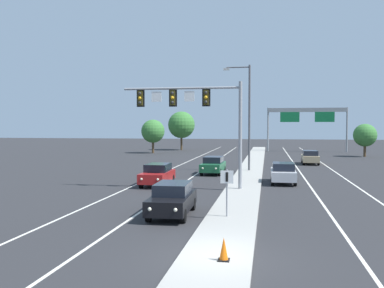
# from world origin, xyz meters

# --- Properties ---
(ground_plane) EXTENTS (260.00, 260.00, 0.00)m
(ground_plane) POSITION_xyz_m (0.00, 0.00, 0.00)
(ground_plane) COLOR #28282B
(median_island) EXTENTS (2.40, 110.00, 0.15)m
(median_island) POSITION_xyz_m (0.00, 18.00, 0.07)
(median_island) COLOR #9E9B93
(median_island) RESTS_ON ground
(lane_stripe_oncoming_center) EXTENTS (0.14, 100.00, 0.01)m
(lane_stripe_oncoming_center) POSITION_xyz_m (-4.70, 25.00, 0.00)
(lane_stripe_oncoming_center) COLOR silver
(lane_stripe_oncoming_center) RESTS_ON ground
(lane_stripe_receding_center) EXTENTS (0.14, 100.00, 0.01)m
(lane_stripe_receding_center) POSITION_xyz_m (4.70, 25.00, 0.00)
(lane_stripe_receding_center) COLOR silver
(lane_stripe_receding_center) RESTS_ON ground
(edge_stripe_left) EXTENTS (0.14, 100.00, 0.01)m
(edge_stripe_left) POSITION_xyz_m (-8.00, 25.00, 0.00)
(edge_stripe_left) COLOR silver
(edge_stripe_left) RESTS_ON ground
(edge_stripe_right) EXTENTS (0.14, 100.00, 0.01)m
(edge_stripe_right) POSITION_xyz_m (8.00, 25.00, 0.00)
(edge_stripe_right) COLOR silver
(edge_stripe_right) RESTS_ON ground
(overhead_signal_mast) EXTENTS (8.22, 0.44, 7.20)m
(overhead_signal_mast) POSITION_xyz_m (-3.08, 14.87, 5.52)
(overhead_signal_mast) COLOR gray
(overhead_signal_mast) RESTS_ON median_island
(median_sign_post) EXTENTS (0.60, 0.10, 2.20)m
(median_sign_post) POSITION_xyz_m (-0.21, 5.88, 1.59)
(median_sign_post) COLOR gray
(median_sign_post) RESTS_ON median_island
(street_lamp_median) EXTENTS (2.58, 0.28, 10.00)m
(street_lamp_median) POSITION_xyz_m (-0.31, 27.07, 5.79)
(street_lamp_median) COLOR #4C4C51
(street_lamp_median) RESTS_ON median_island
(car_oncoming_black) EXTENTS (1.92, 4.51, 1.58)m
(car_oncoming_black) POSITION_xyz_m (-2.93, 6.37, 0.82)
(car_oncoming_black) COLOR black
(car_oncoming_black) RESTS_ON ground
(car_oncoming_red) EXTENTS (1.86, 4.49, 1.58)m
(car_oncoming_red) POSITION_xyz_m (-6.34, 16.51, 0.82)
(car_oncoming_red) COLOR maroon
(car_oncoming_red) RESTS_ON ground
(car_oncoming_green) EXTENTS (1.92, 4.51, 1.58)m
(car_oncoming_green) POSITION_xyz_m (-3.23, 24.64, 0.82)
(car_oncoming_green) COLOR #195633
(car_oncoming_green) RESTS_ON ground
(car_receding_silver) EXTENTS (1.82, 4.47, 1.58)m
(car_receding_silver) POSITION_xyz_m (2.82, 19.26, 0.82)
(car_receding_silver) COLOR #B7B7BC
(car_receding_silver) RESTS_ON ground
(car_receding_tan) EXTENTS (1.91, 4.50, 1.58)m
(car_receding_tan) POSITION_xyz_m (6.44, 36.43, 0.82)
(car_receding_tan) COLOR tan
(car_receding_tan) RESTS_ON ground
(traffic_cone_median_nose) EXTENTS (0.36, 0.36, 0.74)m
(traffic_cone_median_nose) POSITION_xyz_m (0.31, -0.67, 0.51)
(traffic_cone_median_nose) COLOR black
(traffic_cone_median_nose) RESTS_ON median_island
(highway_sign_gantry) EXTENTS (13.28, 0.42, 7.50)m
(highway_sign_gantry) POSITION_xyz_m (8.20, 60.84, 6.16)
(highway_sign_gantry) COLOR gray
(highway_sign_gantry) RESTS_ON ground
(tree_far_left_b) EXTENTS (3.74, 3.74, 5.41)m
(tree_far_left_b) POSITION_xyz_m (-16.54, 52.59, 3.53)
(tree_far_left_b) COLOR #4C3823
(tree_far_left_b) RESTS_ON ground
(tree_far_left_c) EXTENTS (4.85, 4.85, 7.01)m
(tree_far_left_c) POSITION_xyz_m (-13.76, 61.95, 4.58)
(tree_far_left_c) COLOR #4C3823
(tree_far_left_c) RESTS_ON ground
(tree_far_right_b) EXTENTS (3.24, 3.24, 4.69)m
(tree_far_right_b) POSITION_xyz_m (15.24, 49.93, 3.05)
(tree_far_right_b) COLOR #4C3823
(tree_far_right_b) RESTS_ON ground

